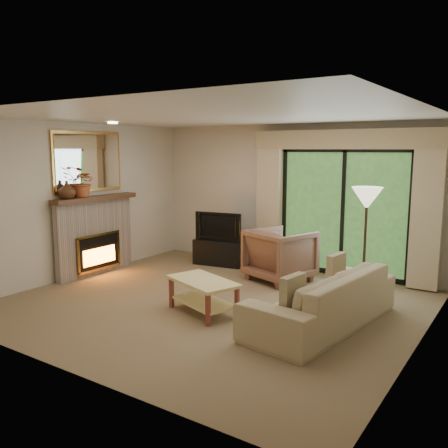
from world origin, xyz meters
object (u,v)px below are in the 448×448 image
Objects in this scene: media_console at (220,252)px; sofa at (322,298)px; coffee_table at (203,296)px; armchair at (280,255)px.

media_console is 3.36m from sofa.
media_console is 2.68m from coffee_table.
media_console is 0.41× the size of sofa.
sofa is at bearing 150.14° from armchair.
coffee_table is at bearing 104.84° from armchair.
sofa is (1.35, -1.53, -0.09)m from armchair.
coffee_table is (1.31, -2.34, -0.01)m from media_console.
media_console is at bearing 5.11° from armchair.
armchair is 0.40× the size of sofa.
media_console is 0.95× the size of coffee_table.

